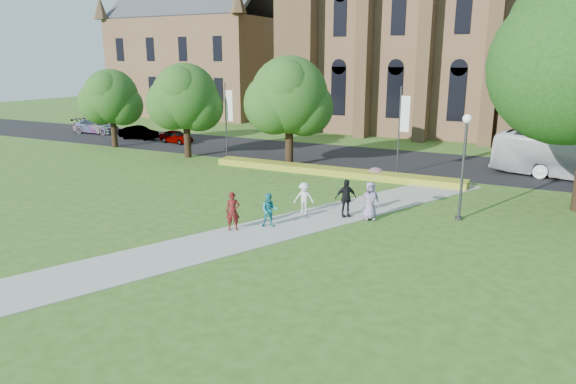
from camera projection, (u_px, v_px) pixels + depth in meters
The scene contains 21 objects.
ground at pixel (264, 236), 23.30m from camera, with size 160.00×160.00×0.00m, color #325A1B.
road at pixel (388, 160), 40.59m from camera, with size 160.00×10.00×0.02m, color black.
footpath at pixel (275, 229), 24.16m from camera, with size 3.20×30.00×0.04m, color #B2B2A8.
flower_hedge at pixel (332, 171), 35.53m from camera, with size 18.00×1.40×0.45m, color gold.
cathedral at pixel (551, 4), 50.01m from camera, with size 52.60×18.25×28.00m.
building_west at pixel (199, 48), 72.10m from camera, with size 22.00×14.00×18.30m.
streetlamp at pixel (464, 154), 24.82m from camera, with size 0.44×0.44×5.24m.
street_tree_0 at pixel (185, 97), 40.71m from camera, with size 5.20×5.20×7.50m.
street_tree_1 at pixel (289, 95), 37.13m from camera, with size 5.60×5.60×8.05m.
street_tree_2 at pixel (111, 97), 45.58m from camera, with size 4.80×4.80×6.95m.
banner_pole_0 at pixel (401, 126), 34.67m from camera, with size 0.70×0.10×6.00m.
banner_pole_1 at pixel (227, 116), 40.77m from camera, with size 0.70×0.10×6.00m.
car_0 at pixel (176, 136), 48.76m from camera, with size 1.44×3.59×1.22m, color gray.
car_1 at pixel (139, 133), 50.98m from camera, with size 1.38×3.97×1.31m, color gray.
car_2 at pixel (96, 126), 55.06m from camera, with size 2.15×5.29×1.54m, color gray.
pedestrian_0 at pixel (233, 211), 23.75m from camera, with size 0.66×0.43×1.81m, color #511412.
pedestrian_1 at pixel (269, 210), 24.22m from camera, with size 0.79×0.62×1.63m, color teal.
pedestrian_2 at pixel (304, 198), 26.40m from camera, with size 1.04×0.60×1.61m, color silver.
pedestrian_3 at pixel (346, 198), 25.76m from camera, with size 1.13×0.47×1.93m, color black.
pedestrian_4 at pixel (370, 201), 25.36m from camera, with size 0.93×0.60×1.90m, color gray.
parasol at pixel (375, 176), 25.05m from camera, with size 0.72×0.72×0.63m, color pink.
Camera 1 is at (10.89, -19.21, 7.78)m, focal length 32.00 mm.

